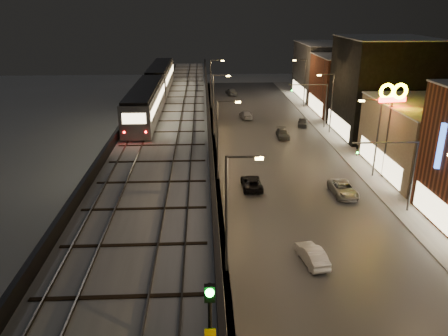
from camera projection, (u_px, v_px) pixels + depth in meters
name	position (u px, v px, depth m)	size (l,w,h in m)	color
road_surface	(284.00, 166.00, 53.17)	(17.00, 120.00, 0.06)	#46474D
sidewalk_right	(364.00, 164.00, 53.61)	(4.00, 120.00, 0.14)	#9FA1A8
under_viaduct_pavement	(173.00, 168.00, 52.55)	(11.00, 120.00, 0.06)	#9FA1A8
elevated_viaduct	(169.00, 130.00, 47.64)	(9.00, 100.00, 6.30)	black
viaduct_trackbed	(168.00, 123.00, 47.48)	(8.40, 100.00, 0.32)	#B2B7C1
viaduct_parapet_streetside	(208.00, 118.00, 47.55)	(0.30, 100.00, 1.10)	black
viaduct_parapet_far	(128.00, 119.00, 47.15)	(0.30, 100.00, 1.10)	black
building_c	(433.00, 139.00, 49.69)	(12.20, 15.20, 8.16)	#6F6250
building_d	(382.00, 88.00, 63.60)	(12.20, 13.20, 14.16)	black
building_e	(350.00, 85.00, 77.39)	(12.20, 12.20, 10.16)	maroon
building_f	(329.00, 71.00, 90.31)	(12.20, 16.20, 11.16)	#373739
streetlight_left_1	(230.00, 207.00, 30.41)	(2.57, 0.28, 9.00)	#38383A
streetlight_left_2	(220.00, 135.00, 47.24)	(2.57, 0.28, 9.00)	#38383A
streetlight_right_2	(375.00, 132.00, 48.02)	(2.56, 0.28, 9.00)	#38383A
streetlight_left_3	(215.00, 100.00, 64.07)	(2.57, 0.28, 9.00)	#38383A
streetlight_right_3	(330.00, 99.00, 64.85)	(2.56, 0.28, 9.00)	#38383A
streetlight_left_4	(212.00, 80.00, 80.89)	(2.57, 0.28, 9.00)	#38383A
streetlight_right_4	(304.00, 80.00, 81.68)	(2.56, 0.28, 9.00)	#38383A
traffic_light_rig_a	(402.00, 167.00, 39.82)	(6.10, 0.34, 7.00)	#38383A
traffic_light_rig_b	(319.00, 100.00, 67.87)	(6.10, 0.34, 7.00)	#38383A
subway_train	(154.00, 88.00, 56.47)	(2.93, 35.95, 3.50)	gray
rail_signal	(210.00, 309.00, 14.41)	(0.39, 0.45, 3.36)	black
car_near_white	(312.00, 255.00, 33.01)	(1.38, 3.95, 1.30)	silver
car_mid_silver	(252.00, 183.00, 46.45)	(2.03, 4.41, 1.22)	black
car_mid_dark	(246.00, 115.00, 75.01)	(1.77, 4.35, 1.26)	silver
car_far_white	(231.00, 92.00, 94.25)	(1.80, 4.48, 1.53)	slate
car_onc_dark	(343.00, 190.00, 44.72)	(2.19, 4.75, 1.32)	#9C9C9D
car_onc_white	(283.00, 134.00, 64.06)	(1.70, 4.19, 1.22)	#4A4C50
car_onc_red	(303.00, 123.00, 70.14)	(1.49, 3.69, 1.26)	#43454D
sign_mcdonalds	(392.00, 101.00, 46.54)	(3.18, 0.57, 10.69)	#38383A
sign_carwash	(448.00, 154.00, 37.02)	(1.77, 0.35, 9.19)	#38383A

